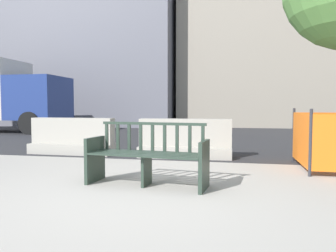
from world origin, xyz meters
name	(u,v)px	position (x,y,z in m)	size (l,w,h in m)	color
ground_plane	(133,196)	(0.00, 0.00, 0.00)	(200.00, 200.00, 0.00)	gray
street_asphalt	(202,135)	(0.00, 8.70, 0.00)	(120.00, 12.00, 0.01)	#28282B
street_bench	(147,157)	(0.02, 0.60, 0.40)	(1.74, 0.70, 0.88)	#28382D
jersey_barrier_centre	(185,142)	(0.17, 3.21, 0.34)	(2.03, 0.76, 0.84)	#9E998E
jersey_barrier_left	(73,139)	(-2.50, 3.23, 0.34)	(2.02, 0.73, 0.84)	#9E998E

